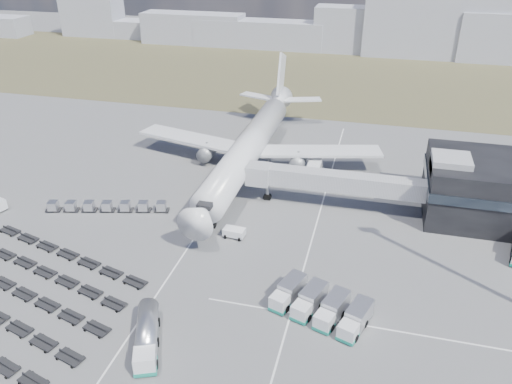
# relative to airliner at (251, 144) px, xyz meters

# --- Properties ---
(ground) EXTENTS (420.00, 420.00, 0.00)m
(ground) POSITION_rel_airliner_xyz_m (0.00, -32.38, -5.29)
(ground) COLOR #565659
(ground) RESTS_ON ground
(grass_strip) EXTENTS (420.00, 90.00, 0.01)m
(grass_strip) POSITION_rel_airliner_xyz_m (0.00, 77.62, -5.29)
(grass_strip) COLOR #47422A
(grass_strip) RESTS_ON ground
(lane_markings) EXTENTS (47.12, 110.00, 0.01)m
(lane_markings) POSITION_rel_airliner_xyz_m (9.77, -29.38, -5.29)
(lane_markings) COLOR silver
(lane_markings) RESTS_ON ground
(jet_bridge) EXTENTS (30.30, 3.80, 7.05)m
(jet_bridge) POSITION_rel_airliner_xyz_m (15.90, -11.95, -0.24)
(jet_bridge) COLOR #939399
(jet_bridge) RESTS_ON ground
(airliner) EXTENTS (51.59, 64.53, 17.62)m
(airliner) POSITION_rel_airliner_xyz_m (0.00, 0.00, 0.00)
(airliner) COLOR silver
(airliner) RESTS_ON ground
(skyline) EXTENTS (290.33, 22.27, 23.54)m
(skyline) POSITION_rel_airliner_xyz_m (14.47, 114.29, 3.28)
(skyline) COLOR #999AA7
(skyline) RESTS_ON ground
(fuel_tanker) EXTENTS (6.02, 10.03, 3.18)m
(fuel_tanker) POSITION_rel_airliner_xyz_m (0.87, -50.04, -3.70)
(fuel_tanker) COLOR silver
(fuel_tanker) RESTS_ON ground
(pushback_tug) EXTENTS (3.50, 2.15, 1.51)m
(pushback_tug) POSITION_rel_airliner_xyz_m (4.00, -25.25, -4.54)
(pushback_tug) COLOR silver
(pushback_tug) RESTS_ON ground
(catering_truck) EXTENTS (2.64, 6.35, 2.91)m
(catering_truck) POSITION_rel_airliner_xyz_m (12.95, -0.88, -3.80)
(catering_truck) COLOR silver
(catering_truck) RESTS_ON ground
(service_trucks_near) EXTENTS (13.04, 9.80, 2.58)m
(service_trucks_near) POSITION_rel_airliner_xyz_m (19.58, -39.60, -3.89)
(service_trucks_near) COLOR silver
(service_trucks_near) RESTS_ON ground
(uld_row) EXTENTS (20.91, 6.65, 1.64)m
(uld_row) POSITION_rel_airliner_xyz_m (-19.44, -22.92, -4.31)
(uld_row) COLOR black
(uld_row) RESTS_ON ground
(baggage_dollies) EXTENTS (37.12, 28.18, 0.79)m
(baggage_dollies) POSITION_rel_airliner_xyz_m (-21.06, -45.59, -4.90)
(baggage_dollies) COLOR black
(baggage_dollies) RESTS_ON ground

